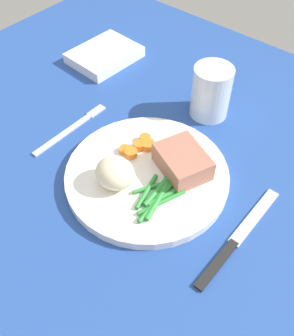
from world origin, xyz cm
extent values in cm
cube|color=#234793|center=(0.00, 0.00, 1.00)|extent=(120.00, 90.00, 2.00)
cylinder|color=white|center=(-3.78, -3.19, 2.80)|extent=(25.92, 25.92, 1.60)
cube|color=#A86B56|center=(-0.28, 0.89, 5.37)|extent=(10.21, 9.19, 3.54)
ellipsoid|color=beige|center=(-6.11, -7.86, 5.83)|extent=(6.15, 5.61, 4.46)
cylinder|color=orange|center=(-8.13, -2.10, 4.17)|extent=(2.17, 2.17, 1.14)
cylinder|color=orange|center=(-8.22, -0.11, 4.17)|extent=(1.87, 1.87, 1.15)
cylinder|color=orange|center=(-8.49, 1.88, 4.15)|extent=(1.90, 1.90, 1.10)
cylinder|color=orange|center=(-9.45, -2.14, 4.03)|extent=(1.86, 1.86, 0.86)
cylinder|color=orange|center=(-7.23, 1.02, 4.19)|extent=(2.33, 2.33, 1.19)
cylinder|color=#2D8C38|center=(1.14, -6.93, 3.98)|extent=(1.38, 8.52, 0.76)
cylinder|color=#2D8C38|center=(0.47, -5.23, 4.04)|extent=(1.44, 6.73, 0.89)
cylinder|color=#2D8C38|center=(-0.34, -3.84, 3.93)|extent=(2.89, 5.95, 0.66)
cylinder|color=#2D8C38|center=(-0.94, -4.76, 3.93)|extent=(3.97, 6.48, 0.66)
cylinder|color=#2D8C38|center=(1.77, -6.44, 3.92)|extent=(3.32, 7.83, 0.64)
cylinder|color=#2D8C38|center=(1.80, -4.13, 3.98)|extent=(3.20, 8.33, 0.76)
cylinder|color=#2D8C38|center=(1.22, -6.76, 4.04)|extent=(2.48, 7.18, 0.87)
cylinder|color=#2D8C38|center=(0.66, -5.24, 3.98)|extent=(1.91, 6.35, 0.75)
cylinder|color=#2D8C38|center=(-1.17, -6.38, 3.97)|extent=(2.44, 6.76, 0.73)
cube|color=silver|center=(-21.57, -5.19, 2.20)|extent=(1.00, 13.00, 0.40)
cube|color=silver|center=(-22.17, 3.11, 2.20)|extent=(0.24, 3.60, 0.40)
cube|color=silver|center=(-21.77, 3.11, 2.20)|extent=(0.24, 3.60, 0.40)
cube|color=silver|center=(-21.37, 3.11, 2.20)|extent=(0.24, 3.60, 0.40)
cube|color=silver|center=(-20.97, 3.11, 2.20)|extent=(0.24, 3.60, 0.40)
cube|color=black|center=(13.16, -8.69, 2.20)|extent=(1.30, 9.00, 0.64)
cube|color=silver|center=(13.16, 1.31, 2.20)|extent=(1.70, 12.00, 0.40)
cylinder|color=silver|center=(-5.40, 16.46, 6.84)|extent=(7.03, 7.03, 9.67)
cylinder|color=silver|center=(-5.40, 16.46, 5.09)|extent=(6.47, 6.47, 6.19)
cube|color=white|center=(-32.44, 16.61, 3.11)|extent=(11.65, 14.46, 2.21)
camera|label=1|loc=(21.78, -33.48, 50.04)|focal=41.51mm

